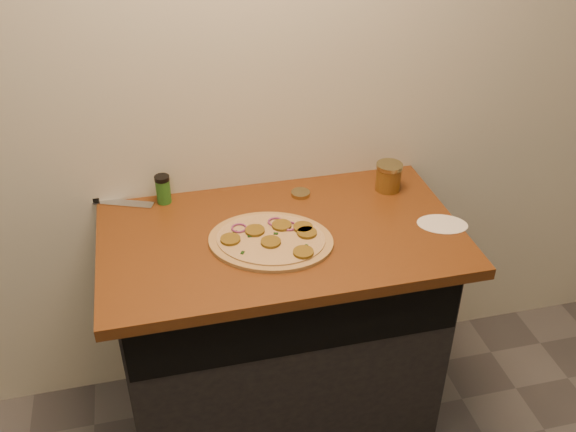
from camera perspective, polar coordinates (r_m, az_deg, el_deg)
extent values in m
cube|color=beige|center=(2.22, -2.65, 13.03)|extent=(4.00, 0.02, 2.70)
cube|color=black|center=(2.46, -0.74, -10.07)|extent=(1.10, 0.60, 0.86)
cube|color=brown|center=(2.15, -0.64, -1.84)|extent=(1.20, 0.70, 0.04)
cylinder|color=tan|center=(2.08, -1.54, -2.22)|extent=(0.52, 0.52, 0.01)
cylinder|color=beige|center=(2.08, -1.55, -2.02)|extent=(0.45, 0.45, 0.01)
cylinder|color=brown|center=(2.07, -5.14, -2.08)|extent=(0.07, 0.07, 0.01)
cylinder|color=brown|center=(2.13, -0.57, -0.83)|extent=(0.07, 0.07, 0.01)
cylinder|color=brown|center=(2.05, -1.54, -2.32)|extent=(0.07, 0.07, 0.01)
cylinder|color=brown|center=(2.01, 1.37, -3.23)|extent=(0.07, 0.07, 0.01)
cylinder|color=brown|center=(2.09, 1.70, -1.50)|extent=(0.07, 0.07, 0.01)
cylinder|color=brown|center=(2.11, -2.96, -1.30)|extent=(0.07, 0.07, 0.01)
cylinder|color=brown|center=(2.12, 1.34, -1.02)|extent=(0.07, 0.07, 0.01)
torus|color=#782D62|center=(2.13, 0.11, -0.90)|extent=(0.05, 0.05, 0.01)
torus|color=#782D62|center=(2.12, -4.38, -1.07)|extent=(0.05, 0.05, 0.01)
torus|color=#782D62|center=(2.15, -1.12, -0.51)|extent=(0.05, 0.05, 0.01)
torus|color=#782D62|center=(2.06, -1.46, -2.18)|extent=(0.05, 0.05, 0.01)
cube|color=black|center=(2.08, 1.50, -1.84)|extent=(0.02, 0.02, 0.00)
cube|color=black|center=(2.04, 1.60, -2.67)|extent=(0.02, 0.02, 0.00)
cube|color=black|center=(2.14, -2.56, -0.85)|extent=(0.02, 0.02, 0.00)
cube|color=black|center=(2.01, -4.07, -3.26)|extent=(0.02, 0.02, 0.00)
cube|color=black|center=(2.12, -1.03, -1.01)|extent=(0.01, 0.02, 0.00)
cube|color=black|center=(2.12, -0.30, -1.09)|extent=(0.02, 0.02, 0.00)
cube|color=black|center=(2.09, -3.42, -1.80)|extent=(0.02, 0.01, 0.00)
cube|color=black|center=(2.11, -4.73, -1.37)|extent=(0.02, 0.01, 0.00)
cube|color=black|center=(2.10, 1.00, -1.55)|extent=(0.02, 0.01, 0.00)
cube|color=black|center=(2.12, -0.09, -1.15)|extent=(0.01, 0.02, 0.00)
cube|color=black|center=(2.11, 0.87, -1.23)|extent=(0.02, 0.02, 0.00)
cube|color=black|center=(2.10, -1.09, -1.57)|extent=(0.02, 0.01, 0.00)
cube|color=black|center=(2.12, -1.10, -1.15)|extent=(0.02, 0.02, 0.00)
cube|color=#B7BAC1|center=(2.36, -14.40, 1.12)|extent=(0.22, 0.12, 0.00)
cube|color=black|center=(2.41, -17.68, 1.51)|extent=(0.12, 0.07, 0.02)
cylinder|color=#978957|center=(2.33, 1.12, 2.01)|extent=(0.07, 0.07, 0.01)
cylinder|color=maroon|center=(2.38, 8.91, 3.31)|extent=(0.09, 0.09, 0.09)
cylinder|color=#978957|center=(2.35, 9.02, 4.41)|extent=(0.10, 0.10, 0.02)
cylinder|color=#296921|center=(2.31, -11.02, 2.18)|extent=(0.05, 0.05, 0.09)
cylinder|color=black|center=(2.29, -11.16, 3.31)|extent=(0.05, 0.05, 0.02)
cylinder|color=silver|center=(2.24, 13.55, -0.70)|extent=(0.22, 0.22, 0.00)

